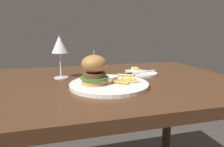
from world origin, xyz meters
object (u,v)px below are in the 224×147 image
main_plate (109,84)px  butter_dish (135,72)px  table_knife (136,73)px  wine_glass (60,46)px  bread_plate (143,74)px  burger_sandwich (94,70)px

main_plate → butter_dish: 0.25m
table_knife → butter_dish: bearing=79.7°
wine_glass → bread_plate: 0.43m
bread_plate → table_knife: size_ratio=0.63×
burger_sandwich → bread_plate: burger_sandwich is taller
burger_sandwich → butter_dish: bearing=37.2°
table_knife → bread_plate: bearing=22.2°
bread_plate → table_knife: bearing=-157.8°
main_plate → bread_plate: (0.22, 0.16, -0.00)m
burger_sandwich → table_knife: size_ratio=0.59×
wine_glass → table_knife: size_ratio=0.89×
burger_sandwich → table_knife: bearing=32.2°
wine_glass → main_plate: bearing=-47.2°
bread_plate → table_knife: (-0.05, -0.02, 0.01)m
bread_plate → butter_dish: size_ratio=1.68×
main_plate → bread_plate: bearing=36.7°
burger_sandwich → table_knife: 0.28m
burger_sandwich → table_knife: burger_sandwich is taller
butter_dish → main_plate: bearing=-134.8°
wine_glass → burger_sandwich: bearing=-57.9°
main_plate → bread_plate: size_ratio=2.27×
wine_glass → butter_dish: (0.36, -0.01, -0.14)m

